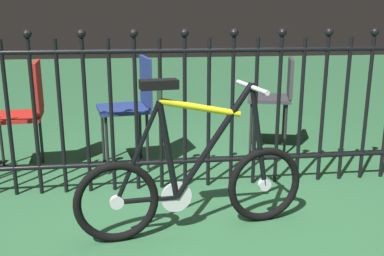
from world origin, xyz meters
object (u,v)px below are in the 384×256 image
bicycle (194,181)px  chair_red (26,106)px  chair_charcoal (277,93)px  chair_navy (133,100)px

bicycle → chair_red: (-1.17, 1.17, 0.22)m
bicycle → chair_charcoal: (0.95, 1.44, 0.23)m
chair_red → chair_navy: bearing=1.8°
chair_red → chair_navy: size_ratio=0.98×
chair_navy → chair_charcoal: bearing=10.7°
chair_navy → chair_red: bearing=-178.2°
bicycle → chair_charcoal: 1.74m
chair_red → chair_charcoal: 2.14m
bicycle → chair_navy: 1.27m
chair_charcoal → chair_navy: bearing=-169.3°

